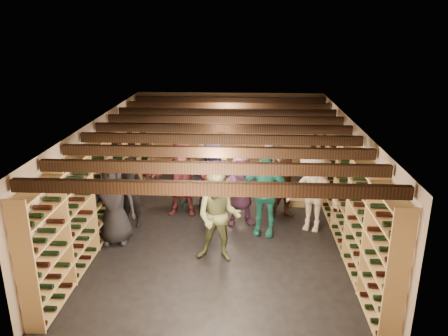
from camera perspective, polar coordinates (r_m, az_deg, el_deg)
ground at (r=9.99m, az=-0.20°, el=-7.54°), size 8.00×8.00×0.00m
walls at (r=9.52m, az=-0.21°, el=-1.04°), size 5.52×8.02×2.40m
ceiling at (r=9.19m, az=-0.22°, el=6.03°), size 5.50×8.00×0.01m
ceiling_joists at (r=9.22m, az=-0.22°, el=5.18°), size 5.40×7.12×0.18m
wine_rack_left at (r=10.03m, az=-15.03°, el=-1.41°), size 0.32×7.50×2.15m
wine_rack_right at (r=9.77m, az=15.03°, el=-1.96°), size 0.32×7.50×2.15m
wine_rack_back at (r=13.22m, az=0.73°, el=4.01°), size 4.70×0.30×2.15m
crate_stack_left at (r=12.03m, az=-1.09°, el=-0.71°), size 0.58×0.49×0.85m
crate_stack_right at (r=11.92m, az=-1.74°, el=-2.21°), size 0.53×0.38×0.34m
crate_loose at (r=11.19m, az=9.20°, el=-4.34°), size 0.52×0.37×0.17m
person_0 at (r=9.20m, az=-14.24°, el=-4.28°), size 0.93×0.64×1.82m
person_1 at (r=9.90m, az=-12.10°, el=-3.19°), size 0.61×0.43×1.59m
person_2 at (r=8.28m, az=-0.73°, el=-6.39°), size 0.95×0.78×1.80m
person_3 at (r=9.63m, az=11.61°, el=-3.05°), size 1.34×1.08×1.82m
person_4 at (r=9.32m, az=5.29°, el=-3.21°), size 1.18×0.68×1.90m
person_5 at (r=10.32m, az=-5.61°, el=-1.31°), size 1.71×0.69×1.80m
person_6 at (r=10.29m, az=-1.47°, el=-1.11°), size 1.01×0.76×1.86m
person_7 at (r=10.51m, az=5.93°, el=-0.84°), size 0.78×0.65×1.84m
person_8 at (r=10.24m, az=8.17°, el=-2.51°), size 0.83×0.71×1.49m
person_9 at (r=10.81m, az=-2.69°, el=-0.95°), size 1.16×0.94×1.57m
person_10 at (r=10.88m, az=-5.58°, el=-0.90°), size 1.00×0.68×1.57m
person_11 at (r=9.79m, az=2.26°, el=-2.86°), size 1.59×0.82×1.64m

